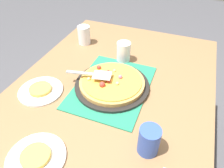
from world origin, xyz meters
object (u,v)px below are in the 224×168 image
object	(u,v)px
cup_corner	(149,141)
cup_far	(84,35)
plate_far_right	(41,91)
served_slice_right	(40,89)
plate_near_left	(36,158)
served_slice_left	(35,156)
pizza_pan	(112,85)
cup_near	(124,52)
pizza_server	(93,74)
pizza	(112,82)

from	to	relation	value
cup_corner	cup_far	bearing A→B (deg)	42.52
plate_far_right	served_slice_right	xyz separation A→B (m)	(0.00, 0.00, 0.01)
plate_near_left	cup_far	bearing A→B (deg)	14.87
plate_near_left	served_slice_left	xyz separation A→B (m)	(0.00, 0.00, 0.01)
plate_far_right	served_slice_right	world-z (taller)	served_slice_right
pizza_pan	cup_near	distance (m)	0.26
pizza_pan	pizza_server	world-z (taller)	pizza_server
pizza	plate_far_right	world-z (taller)	pizza
cup_near	pizza_server	xyz separation A→B (m)	(-0.27, 0.07, 0.01)
pizza_pan	cup_near	size ratio (longest dim) A/B	3.17
cup_near	plate_far_right	bearing A→B (deg)	144.38
pizza	cup_corner	bearing A→B (deg)	-138.47
cup_corner	pizza_server	distance (m)	0.45
pizza_pan	served_slice_left	size ratio (longest dim) A/B	3.45
plate_far_right	served_slice_left	world-z (taller)	served_slice_left
plate_near_left	cup_near	size ratio (longest dim) A/B	1.83
cup_far	cup_corner	distance (m)	0.88
served_slice_left	cup_near	distance (m)	0.74
cup_near	pizza_pan	bearing A→B (deg)	-174.47
plate_near_left	cup_near	world-z (taller)	cup_near
pizza	served_slice_right	world-z (taller)	pizza
pizza_pan	cup_corner	xyz separation A→B (m)	(-0.29, -0.26, 0.05)
cup_near	pizza_server	size ratio (longest dim) A/B	0.51
plate_far_right	cup_corner	size ratio (longest dim) A/B	1.83
plate_near_left	pizza_server	world-z (taller)	pizza_server
plate_near_left	cup_far	world-z (taller)	cup_far
pizza	served_slice_right	bearing A→B (deg)	117.03
served_slice_right	cup_near	size ratio (longest dim) A/B	0.92
pizza	pizza_pan	bearing A→B (deg)	-96.68
plate_near_left	served_slice_right	distance (m)	0.38
plate_far_right	cup_far	world-z (taller)	cup_far
served_slice_left	plate_far_right	bearing A→B (deg)	33.07
plate_far_right	pizza_pan	bearing A→B (deg)	-63.07
plate_near_left	served_slice_left	bearing A→B (deg)	0.00
served_slice_left	plate_near_left	bearing A→B (deg)	0.00
pizza	served_slice_right	xyz separation A→B (m)	(-0.16, 0.32, -0.02)
pizza_server	plate_far_right	bearing A→B (deg)	122.54
cup_corner	plate_near_left	bearing A→B (deg)	116.33
pizza	cup_near	bearing A→B (deg)	5.28
served_slice_right	plate_far_right	bearing A→B (deg)	0.00
served_slice_left	cup_far	bearing A→B (deg)	14.87
served_slice_left	cup_near	bearing A→B (deg)	-7.08
plate_near_left	plate_far_right	size ratio (longest dim) A/B	1.00
served_slice_left	cup_far	size ratio (longest dim) A/B	0.92
plate_far_right	served_slice_left	xyz separation A→B (m)	(-0.32, -0.21, 0.01)
pizza	cup_near	size ratio (longest dim) A/B	2.75
served_slice_right	cup_far	bearing A→B (deg)	1.75
cup_far	cup_near	bearing A→B (deg)	-108.60
pizza	served_slice_left	size ratio (longest dim) A/B	3.00
served_slice_right	cup_far	distance (m)	0.52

